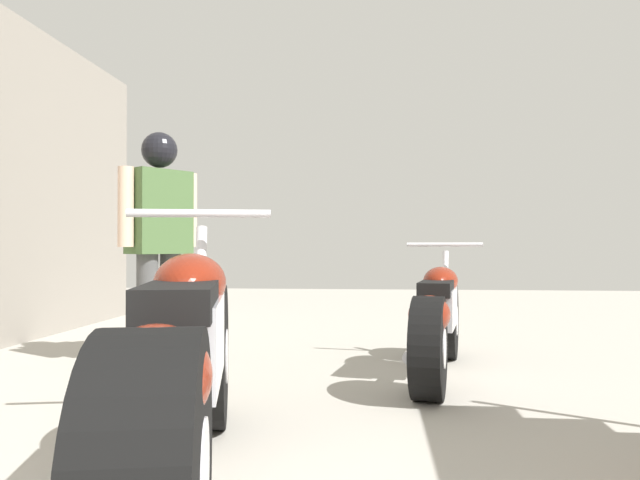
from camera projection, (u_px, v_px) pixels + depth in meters
ground_plane at (286, 403)px, 3.31m from camera, size 17.61×17.61×0.00m
motorcycle_maroon_cruiser at (182, 373)px, 2.07m from camera, size 0.79×2.16×1.01m
motorcycle_black_naked at (437, 320)px, 3.95m from camera, size 0.63×1.86×0.87m
mechanic_in_blue at (159, 225)px, 4.44m from camera, size 0.47×0.59×1.66m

